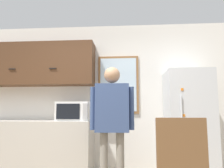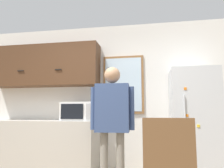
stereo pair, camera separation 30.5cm
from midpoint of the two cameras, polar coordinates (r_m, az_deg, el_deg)
back_wall at (r=4.02m, az=-4.69°, el=-3.45°), size 6.00×0.06×2.70m
counter at (r=4.10m, az=-22.59°, el=-15.38°), size 2.07×0.61×0.93m
upper_cabinets at (r=4.24m, az=-20.92°, el=4.77°), size 2.07×0.39×0.76m
microwave at (r=3.76m, az=-12.23°, el=-7.00°), size 0.54×0.40×0.31m
person at (r=3.06m, az=-2.88°, el=-7.81°), size 0.62×0.24×1.72m
refrigerator at (r=3.68m, az=17.22°, el=-10.26°), size 0.69×0.71×1.74m
window at (r=3.97m, az=-0.55°, el=-0.14°), size 0.73×0.05×1.05m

